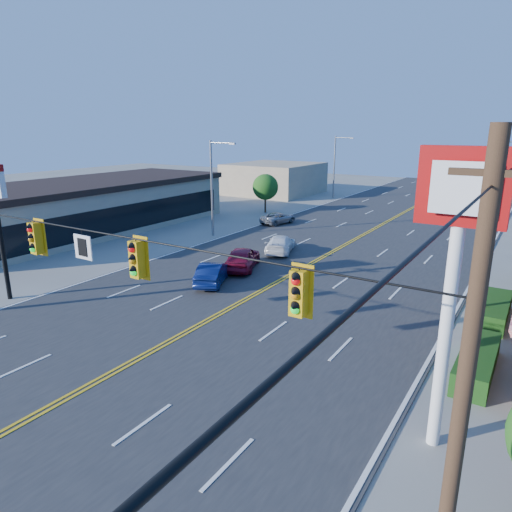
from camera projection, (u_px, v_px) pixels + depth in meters
The scene contains 14 objects.
ground at pixel (77, 394), 15.84m from camera, with size 160.00×160.00×0.00m, color gray.
road at pixel (320, 259), 32.09m from camera, with size 20.00×120.00×0.06m, color #2D2D30.
signal_span at pixel (58, 259), 14.59m from camera, with size 24.32×0.34×9.00m.
kfc_pylon at pixel (457, 243), 11.78m from camera, with size 2.20×0.36×8.50m.
strip_mall at pixel (89, 205), 41.23m from camera, with size 10.40×26.40×4.40m.
streetlight_se at pixel (487, 230), 20.43m from camera, with size 2.55×0.25×8.00m.
streetlight_sw at pixel (214, 183), 38.08m from camera, with size 2.55×0.25×8.00m.
streetlight_nw at pixel (336, 164), 59.22m from camera, with size 2.55×0.25×8.00m.
tree_west at pixel (265, 187), 49.44m from camera, with size 2.80×2.80×4.20m.
bld_west_far at pixel (274, 178), 64.62m from camera, with size 11.00×12.00×4.20m, color tan.
car_magenta at pixel (243, 259), 29.70m from camera, with size 1.73×4.31×1.47m, color maroon.
car_blue at pixel (212, 274), 26.89m from camera, with size 1.36×3.89×1.28m, color #0E1B52.
car_white at pixel (280, 244), 33.76m from camera, with size 1.76×4.33×1.26m, color white.
car_silver at pixel (278, 219), 43.94m from camera, with size 1.77×3.84×1.07m, color #9A9A9F.
Camera 1 is at (12.75, -8.44, 8.90)m, focal length 32.00 mm.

